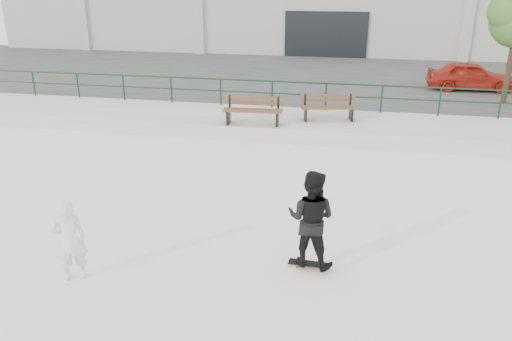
% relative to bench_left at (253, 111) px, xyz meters
% --- Properties ---
extents(ground, '(120.00, 120.00, 0.00)m').
position_rel_bench_left_xyz_m(ground, '(1.24, -8.47, -0.95)').
color(ground, white).
rests_on(ground, ground).
extents(ledge, '(30.00, 3.00, 0.50)m').
position_rel_bench_left_xyz_m(ledge, '(1.24, 1.03, -0.70)').
color(ledge, '#B1AEA1').
rests_on(ledge, ground).
extents(parking_strip, '(60.00, 14.00, 0.50)m').
position_rel_bench_left_xyz_m(parking_strip, '(1.24, 9.53, -0.70)').
color(parking_strip, '#313131').
rests_on(parking_strip, ground).
extents(railing, '(28.00, 0.06, 1.03)m').
position_rel_bench_left_xyz_m(railing, '(1.24, 2.33, 0.29)').
color(railing, '#14391C').
rests_on(railing, ledge).
extents(bench_left, '(2.02, 0.72, 0.91)m').
position_rel_bench_left_xyz_m(bench_left, '(0.00, 0.00, 0.00)').
color(bench_left, '#4D2B1A').
rests_on(bench_left, ledge).
extents(bench_right, '(1.96, 0.93, 0.87)m').
position_rel_bench_left_xyz_m(bench_right, '(2.43, 1.02, -0.02)').
color(bench_right, '#4D2B1A').
rests_on(bench_right, ledge).
extents(red_car, '(3.64, 1.54, 1.23)m').
position_rel_bench_left_xyz_m(red_car, '(8.14, 7.20, 0.16)').
color(red_car, '#A71F14').
rests_on(red_car, parking_strip).
extents(skateboard, '(0.79, 0.24, 0.09)m').
position_rel_bench_left_xyz_m(skateboard, '(2.71, -7.73, -0.88)').
color(skateboard, black).
rests_on(skateboard, ground).
extents(standing_skater, '(1.03, 0.88, 1.86)m').
position_rel_bench_left_xyz_m(standing_skater, '(2.71, -7.73, 0.08)').
color(standing_skater, black).
rests_on(standing_skater, skateboard).
extents(seated_skater, '(0.68, 0.61, 1.56)m').
position_rel_bench_left_xyz_m(seated_skater, '(-1.43, -8.94, -0.17)').
color(seated_skater, silver).
rests_on(seated_skater, ground).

